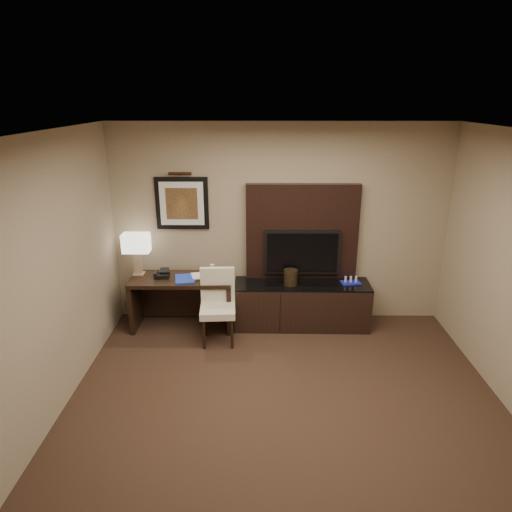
{
  "coord_description": "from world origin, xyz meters",
  "views": [
    {
      "loc": [
        -0.25,
        -3.44,
        2.99
      ],
      "look_at": [
        -0.31,
        1.8,
        1.15
      ],
      "focal_mm": 32.0,
      "sensor_mm": 36.0,
      "label": 1
    }
  ],
  "objects_px": {
    "desk": "(183,302)",
    "table_lamp": "(137,256)",
    "credenza": "(302,305)",
    "minibar_tray": "(351,280)",
    "water_bottle": "(212,271)",
    "desk_chair": "(218,309)",
    "desk_phone": "(162,274)",
    "tv": "(302,252)",
    "ice_bucket": "(291,277)"
  },
  "relations": [
    {
      "from": "desk_chair",
      "to": "desk_phone",
      "type": "bearing_deg",
      "value": 147.59
    },
    {
      "from": "table_lamp",
      "to": "desk_phone",
      "type": "distance_m",
      "value": 0.41
    },
    {
      "from": "water_bottle",
      "to": "tv",
      "type": "bearing_deg",
      "value": 7.63
    },
    {
      "from": "table_lamp",
      "to": "credenza",
      "type": "bearing_deg",
      "value": -1.76
    },
    {
      "from": "table_lamp",
      "to": "minibar_tray",
      "type": "xyz_separation_m",
      "value": [
        2.85,
        -0.05,
        -0.31
      ]
    },
    {
      "from": "minibar_tray",
      "to": "desk",
      "type": "bearing_deg",
      "value": -178.48
    },
    {
      "from": "desk",
      "to": "table_lamp",
      "type": "relative_size",
      "value": 2.56
    },
    {
      "from": "credenza",
      "to": "minibar_tray",
      "type": "relative_size",
      "value": 7.13
    },
    {
      "from": "water_bottle",
      "to": "table_lamp",
      "type": "bearing_deg",
      "value": 175.27
    },
    {
      "from": "ice_bucket",
      "to": "credenza",
      "type": "bearing_deg",
      "value": 11.92
    },
    {
      "from": "desk_phone",
      "to": "water_bottle",
      "type": "height_order",
      "value": "water_bottle"
    },
    {
      "from": "desk",
      "to": "credenza",
      "type": "height_order",
      "value": "desk"
    },
    {
      "from": "desk_chair",
      "to": "desk",
      "type": "bearing_deg",
      "value": 137.74
    },
    {
      "from": "tv",
      "to": "minibar_tray",
      "type": "bearing_deg",
      "value": -11.26
    },
    {
      "from": "desk_chair",
      "to": "minibar_tray",
      "type": "relative_size",
      "value": 3.59
    },
    {
      "from": "desk_chair",
      "to": "ice_bucket",
      "type": "distance_m",
      "value": 1.06
    },
    {
      "from": "desk",
      "to": "desk_chair",
      "type": "distance_m",
      "value": 0.66
    },
    {
      "from": "credenza",
      "to": "minibar_tray",
      "type": "height_order",
      "value": "minibar_tray"
    },
    {
      "from": "desk_phone",
      "to": "ice_bucket",
      "type": "xyz_separation_m",
      "value": [
        1.71,
        -0.0,
        -0.04
      ]
    },
    {
      "from": "desk_chair",
      "to": "water_bottle",
      "type": "xyz_separation_m",
      "value": [
        -0.1,
        0.44,
        0.35
      ]
    },
    {
      "from": "tv",
      "to": "desk_phone",
      "type": "relative_size",
      "value": 5.15
    },
    {
      "from": "tv",
      "to": "ice_bucket",
      "type": "relative_size",
      "value": 4.84
    },
    {
      "from": "desk",
      "to": "credenza",
      "type": "xyz_separation_m",
      "value": [
        1.61,
        0.05,
        -0.05
      ]
    },
    {
      "from": "table_lamp",
      "to": "desk_phone",
      "type": "height_order",
      "value": "table_lamp"
    },
    {
      "from": "water_bottle",
      "to": "desk",
      "type": "bearing_deg",
      "value": -175.82
    },
    {
      "from": "tv",
      "to": "water_bottle",
      "type": "relative_size",
      "value": 5.72
    },
    {
      "from": "desk",
      "to": "minibar_tray",
      "type": "bearing_deg",
      "value": 1.14
    },
    {
      "from": "credenza",
      "to": "desk_chair",
      "type": "height_order",
      "value": "desk_chair"
    },
    {
      "from": "desk_phone",
      "to": "water_bottle",
      "type": "relative_size",
      "value": 1.11
    },
    {
      "from": "water_bottle",
      "to": "ice_bucket",
      "type": "height_order",
      "value": "water_bottle"
    },
    {
      "from": "desk_chair",
      "to": "water_bottle",
      "type": "distance_m",
      "value": 0.57
    },
    {
      "from": "credenza",
      "to": "desk_phone",
      "type": "relative_size",
      "value": 9.32
    },
    {
      "from": "desk",
      "to": "desk_phone",
      "type": "relative_size",
      "value": 6.93
    },
    {
      "from": "desk_phone",
      "to": "ice_bucket",
      "type": "distance_m",
      "value": 1.71
    },
    {
      "from": "table_lamp",
      "to": "water_bottle",
      "type": "distance_m",
      "value": 1.02
    },
    {
      "from": "tv",
      "to": "credenza",
      "type": "bearing_deg",
      "value": -87.91
    },
    {
      "from": "desk_chair",
      "to": "minibar_tray",
      "type": "bearing_deg",
      "value": 11.52
    },
    {
      "from": "desk",
      "to": "minibar_tray",
      "type": "relative_size",
      "value": 5.3
    },
    {
      "from": "desk_chair",
      "to": "table_lamp",
      "type": "height_order",
      "value": "table_lamp"
    },
    {
      "from": "desk",
      "to": "credenza",
      "type": "bearing_deg",
      "value": 1.23
    },
    {
      "from": "ice_bucket",
      "to": "desk",
      "type": "bearing_deg",
      "value": -179.56
    },
    {
      "from": "table_lamp",
      "to": "desk",
      "type": "bearing_deg",
      "value": -10.79
    },
    {
      "from": "tv",
      "to": "table_lamp",
      "type": "xyz_separation_m",
      "value": [
        -2.2,
        -0.08,
        -0.04
      ]
    },
    {
      "from": "desk",
      "to": "ice_bucket",
      "type": "xyz_separation_m",
      "value": [
        1.45,
        0.01,
        0.37
      ]
    },
    {
      "from": "credenza",
      "to": "ice_bucket",
      "type": "bearing_deg",
      "value": -167.63
    },
    {
      "from": "water_bottle",
      "to": "minibar_tray",
      "type": "xyz_separation_m",
      "value": [
        1.85,
        0.03,
        -0.14
      ]
    },
    {
      "from": "water_bottle",
      "to": "ice_bucket",
      "type": "xyz_separation_m",
      "value": [
        1.04,
        -0.02,
        -0.08
      ]
    },
    {
      "from": "tv",
      "to": "desk",
      "type": "bearing_deg",
      "value": -173.25
    },
    {
      "from": "desk",
      "to": "water_bottle",
      "type": "relative_size",
      "value": 7.69
    },
    {
      "from": "water_bottle",
      "to": "desk_chair",
      "type": "bearing_deg",
      "value": -76.93
    }
  ]
}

